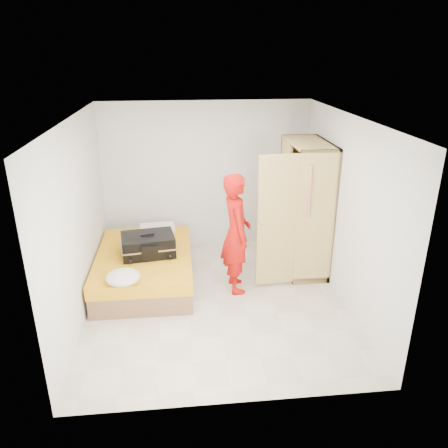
{
  "coord_description": "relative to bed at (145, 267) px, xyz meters",
  "views": [
    {
      "loc": [
        -0.46,
        -5.45,
        3.39
      ],
      "look_at": [
        0.16,
        0.45,
        1.0
      ],
      "focal_mm": 35.0,
      "sensor_mm": 36.0,
      "label": 1
    }
  ],
  "objects": [
    {
      "name": "suitcase",
      "position": [
        0.08,
        -0.05,
        0.4
      ],
      "size": [
        0.86,
        0.69,
        0.34
      ],
      "rotation": [
        0.0,
        0.0,
        0.15
      ],
      "color": "black",
      "rests_on": "bed"
    },
    {
      "name": "wardrobe",
      "position": [
        2.5,
        0.21,
        0.75
      ],
      "size": [
        1.17,
        1.23,
        2.1
      ],
      "color": "tan",
      "rests_on": "ground"
    },
    {
      "name": "pillow",
      "position": [
        0.18,
        0.85,
        0.3
      ],
      "size": [
        0.61,
        0.35,
        0.11
      ],
      "primitive_type": "cube",
      "rotation": [
        0.0,
        0.0,
        0.11
      ],
      "color": "silver",
      "rests_on": "bed"
    },
    {
      "name": "round_cushion",
      "position": [
        -0.21,
        -0.9,
        0.33
      ],
      "size": [
        0.45,
        0.45,
        0.17
      ],
      "primitive_type": "ellipsoid",
      "color": "silver",
      "rests_on": "bed"
    },
    {
      "name": "person",
      "position": [
        1.37,
        -0.33,
        0.65
      ],
      "size": [
        0.49,
        0.69,
        1.8
      ],
      "primitive_type": "imported",
      "rotation": [
        0.0,
        0.0,
        1.67
      ],
      "color": "red",
      "rests_on": "ground"
    },
    {
      "name": "bed",
      "position": [
        0.0,
        0.0,
        0.0
      ],
      "size": [
        1.42,
        2.02,
        0.5
      ],
      "color": "#8C5F3F",
      "rests_on": "ground"
    },
    {
      "name": "room",
      "position": [
        1.05,
        -0.65,
        1.05
      ],
      "size": [
        4.0,
        4.02,
        2.6
      ],
      "color": "beige",
      "rests_on": "ground"
    }
  ]
}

